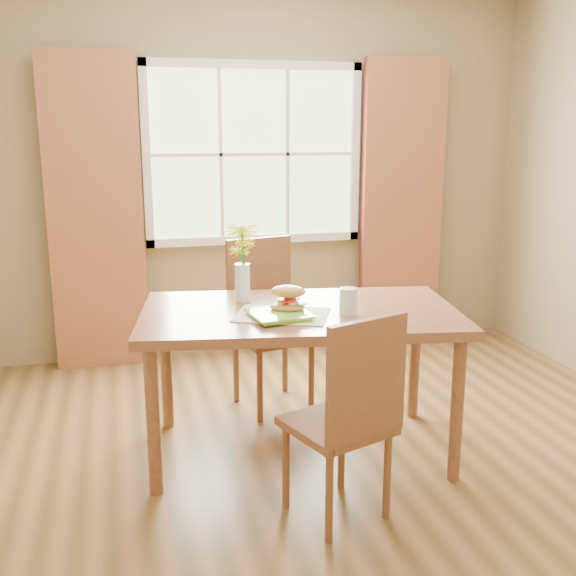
{
  "coord_description": "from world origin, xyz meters",
  "views": [
    {
      "loc": [
        -1.0,
        -3.08,
        1.7
      ],
      "look_at": [
        -0.2,
        0.08,
        0.92
      ],
      "focal_mm": 42.0,
      "sensor_mm": 36.0,
      "label": 1
    }
  ],
  "objects_px": {
    "water_glass": "(348,302)",
    "chair_far": "(266,315)",
    "chair_near": "(349,411)",
    "flower_vase": "(242,253)",
    "croissant_sandwich": "(288,299)",
    "dining_table": "(300,325)"
  },
  "relations": [
    {
      "from": "croissant_sandwich",
      "to": "water_glass",
      "type": "distance_m",
      "value": 0.3
    },
    {
      "from": "dining_table",
      "to": "chair_far",
      "type": "xyz_separation_m",
      "value": [
        -0.02,
        0.71,
        -0.14
      ]
    },
    {
      "from": "chair_far",
      "to": "water_glass",
      "type": "distance_m",
      "value": 0.92
    },
    {
      "from": "chair_far",
      "to": "flower_vase",
      "type": "height_order",
      "value": "flower_vase"
    },
    {
      "from": "chair_near",
      "to": "dining_table",
      "type": "bearing_deg",
      "value": 72.49
    },
    {
      "from": "dining_table",
      "to": "flower_vase",
      "type": "xyz_separation_m",
      "value": [
        -0.25,
        0.24,
        0.34
      ]
    },
    {
      "from": "chair_near",
      "to": "chair_far",
      "type": "xyz_separation_m",
      "value": [
        -0.05,
        1.4,
        0.04
      ]
    },
    {
      "from": "water_glass",
      "to": "chair_far",
      "type": "bearing_deg",
      "value": 105.41
    },
    {
      "from": "chair_near",
      "to": "chair_far",
      "type": "distance_m",
      "value": 1.41
    },
    {
      "from": "chair_far",
      "to": "croissant_sandwich",
      "type": "xyz_separation_m",
      "value": [
        -0.06,
        -0.79,
        0.3
      ]
    },
    {
      "from": "water_glass",
      "to": "flower_vase",
      "type": "xyz_separation_m",
      "value": [
        -0.46,
        0.38,
        0.2
      ]
    },
    {
      "from": "chair_far",
      "to": "croissant_sandwich",
      "type": "height_order",
      "value": "chair_far"
    },
    {
      "from": "chair_near",
      "to": "chair_far",
      "type": "height_order",
      "value": "chair_far"
    },
    {
      "from": "water_glass",
      "to": "chair_near",
      "type": "bearing_deg",
      "value": -108.27
    },
    {
      "from": "croissant_sandwich",
      "to": "water_glass",
      "type": "bearing_deg",
      "value": 12.67
    },
    {
      "from": "dining_table",
      "to": "chair_near",
      "type": "relative_size",
      "value": 1.82
    },
    {
      "from": "chair_far",
      "to": "flower_vase",
      "type": "relative_size",
      "value": 2.46
    },
    {
      "from": "chair_far",
      "to": "water_glass",
      "type": "xyz_separation_m",
      "value": [
        0.23,
        -0.85,
        0.28
      ]
    },
    {
      "from": "chair_near",
      "to": "flower_vase",
      "type": "distance_m",
      "value": 1.11
    },
    {
      "from": "dining_table",
      "to": "croissant_sandwich",
      "type": "bearing_deg",
      "value": -125.66
    },
    {
      "from": "chair_near",
      "to": "chair_far",
      "type": "bearing_deg",
      "value": 72.19
    },
    {
      "from": "dining_table",
      "to": "chair_near",
      "type": "height_order",
      "value": "chair_near"
    }
  ]
}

